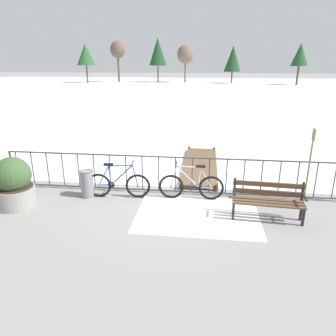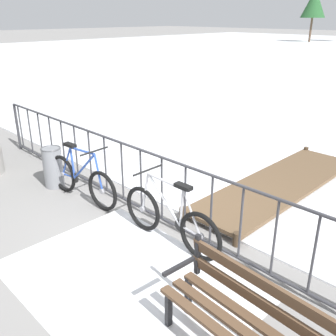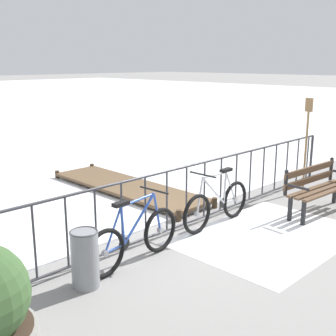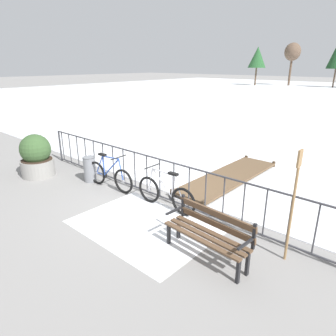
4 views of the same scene
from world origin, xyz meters
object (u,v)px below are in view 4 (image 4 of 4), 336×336
at_px(bicycle_near_railing, 166,194).
at_px(bicycle_second, 109,176).
at_px(oar_upright, 294,200).
at_px(trash_bin, 90,169).
at_px(park_bench, 209,230).
at_px(planter_with_shrub, 36,157).

xyz_separation_m(bicycle_near_railing, bicycle_second, (-1.94, -0.12, 0.00)).
distance_m(bicycle_near_railing, oar_upright, 2.96).
height_order(bicycle_near_railing, bicycle_second, same).
bearing_deg(bicycle_near_railing, bicycle_second, -176.50).
bearing_deg(trash_bin, park_bench, -8.57).
height_order(bicycle_second, trash_bin, bicycle_second).
bearing_deg(planter_with_shrub, bicycle_near_railing, 12.22).
bearing_deg(park_bench, trash_bin, 171.43).
distance_m(bicycle_second, planter_with_shrub, 2.56).
height_order(planter_with_shrub, trash_bin, planter_with_shrub).
xyz_separation_m(planter_with_shrub, trash_bin, (1.58, 0.77, -0.23)).
bearing_deg(bicycle_near_railing, planter_with_shrub, -167.78).
bearing_deg(bicycle_near_railing, trash_bin, -176.44).
height_order(bicycle_second, oar_upright, oar_upright).
xyz_separation_m(bicycle_near_railing, planter_with_shrub, (-4.36, -0.94, 0.23)).
relative_size(park_bench, oar_upright, 0.82).
relative_size(bicycle_near_railing, oar_upright, 0.86).
relative_size(trash_bin, oar_upright, 0.37).
distance_m(park_bench, oar_upright, 1.47).
bearing_deg(trash_bin, planter_with_shrub, -154.00).
bearing_deg(planter_with_shrub, oar_upright, 7.02).
bearing_deg(trash_bin, bicycle_near_railing, 3.56).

